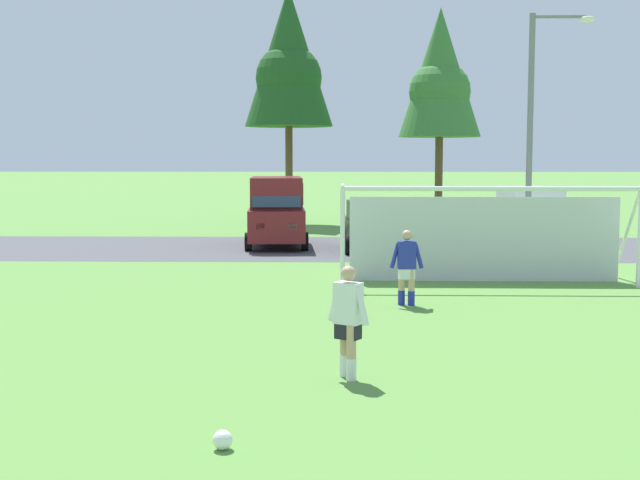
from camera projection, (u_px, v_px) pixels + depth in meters
ground_plane at (403, 297)px, 19.28m from camera, size 400.00×400.00×0.00m
parking_lot_strip at (381, 248)px, 29.92m from camera, size 52.00×8.40×0.01m
soccer_ball at (223, 440)px, 9.10m from camera, size 0.22×0.22×0.22m
soccer_goal at (485, 232)px, 21.45m from camera, size 7.44×1.97×2.57m
player_midfield_center at (407, 268)px, 18.09m from camera, size 0.74×0.27×1.64m
player_defender_far at (348, 322)px, 12.02m from camera, size 0.63×0.52×1.64m
parked_car_slot_far_left at (277, 210)px, 30.46m from camera, size 2.47×4.94×2.52m
parked_car_slot_left at (372, 225)px, 29.06m from camera, size 2.22×4.29×1.72m
parked_car_slot_center_left at (461, 223)px, 30.13m from camera, size 2.09×4.23×1.72m
parked_car_slot_center at (530, 217)px, 30.04m from camera, size 2.28×4.67×2.16m
tree_left_edge at (289, 62)px, 40.53m from camera, size 4.30×4.30×11.46m
tree_mid_left at (440, 77)px, 38.45m from camera, size 3.78×3.78×10.09m
street_lamp at (536, 136)px, 25.07m from camera, size 2.00×0.32×7.47m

